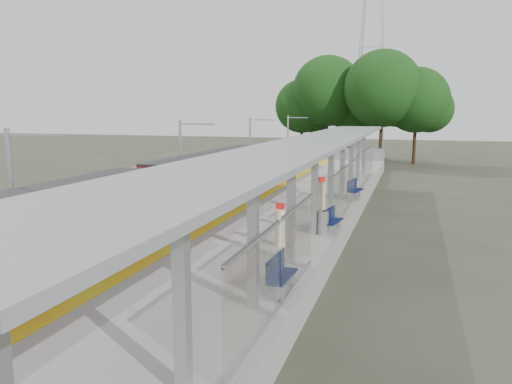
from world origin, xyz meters
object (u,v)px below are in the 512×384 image
(bench_far, at_px, (354,189))
(info_pillar_near, at_px, (280,227))
(bench_near, at_px, (279,273))
(train, at_px, (155,204))
(litter_bin, at_px, (323,223))
(bench_mid, at_px, (332,219))
(info_pillar_far, at_px, (321,196))

(bench_far, height_order, info_pillar_near, info_pillar_near)
(bench_near, bearing_deg, train, 143.82)
(bench_far, relative_size, info_pillar_near, 1.03)
(train, xyz_separation_m, litter_bin, (6.85, 1.26, -0.58))
(train, relative_size, litter_bin, 29.04)
(bench_near, distance_m, info_pillar_near, 4.69)
(bench_mid, height_order, litter_bin, bench_mid)
(info_pillar_far, bearing_deg, bench_mid, -97.21)
(bench_mid, xyz_separation_m, litter_bin, (-0.27, -0.56, -0.04))
(info_pillar_far, distance_m, litter_bin, 4.74)
(info_pillar_near, distance_m, info_pillar_far, 6.91)
(train, xyz_separation_m, bench_near, (6.85, -5.54, -0.51))
(bench_near, distance_m, info_pillar_far, 11.48)
(bench_mid, bearing_deg, litter_bin, -106.36)
(bench_mid, height_order, info_pillar_far, info_pillar_far)
(bench_mid, xyz_separation_m, info_pillar_far, (-1.18, 4.09, 0.22))
(train, height_order, litter_bin, train)
(bench_mid, bearing_deg, train, -156.78)
(info_pillar_near, relative_size, litter_bin, 1.70)
(litter_bin, bearing_deg, bench_near, -89.99)
(train, bearing_deg, bench_mid, 14.35)
(info_pillar_near, bearing_deg, bench_mid, 64.34)
(bench_near, distance_m, bench_far, 15.37)
(train, distance_m, info_pillar_near, 5.76)
(bench_mid, height_order, info_pillar_near, info_pillar_near)
(train, bearing_deg, bench_near, -38.95)
(train, relative_size, info_pillar_far, 16.29)
(bench_mid, distance_m, info_pillar_far, 4.26)
(train, height_order, bench_near, train)
(bench_near, relative_size, info_pillar_far, 0.90)
(bench_near, relative_size, info_pillar_near, 0.95)
(info_pillar_near, bearing_deg, bench_far, 83.98)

